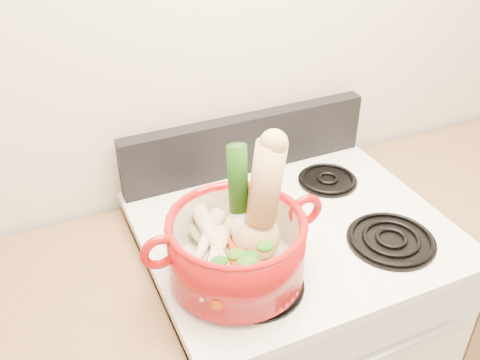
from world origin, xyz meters
name	(u,v)px	position (x,y,z in m)	size (l,w,h in m)	color
wall_back	(240,54)	(0.00, 1.75, 1.30)	(3.50, 0.02, 2.60)	silver
stove_body	(285,347)	(0.00, 1.40, 0.46)	(0.76, 0.65, 0.92)	silver
cooktop	(294,229)	(0.00, 1.40, 0.93)	(0.78, 0.67, 0.03)	silver
control_backsplash	(247,144)	(0.00, 1.70, 1.04)	(0.76, 0.05, 0.18)	black
burner_front_left	(256,283)	(-0.19, 1.24, 0.96)	(0.22, 0.22, 0.02)	black
burner_front_right	(391,239)	(0.19, 1.24, 0.96)	(0.22, 0.22, 0.02)	black
burner_back_left	(208,211)	(-0.19, 1.54, 0.96)	(0.17, 0.17, 0.02)	black
burner_back_right	(328,179)	(0.19, 1.54, 0.96)	(0.17, 0.17, 0.02)	black
dutch_oven	(236,248)	(-0.22, 1.28, 1.04)	(0.31, 0.31, 0.15)	#960A0B
pot_handle_left	(160,252)	(-0.39, 1.28, 1.10)	(0.09, 0.09, 0.02)	#960A0B
pot_handle_right	(305,210)	(-0.05, 1.28, 1.10)	(0.09, 0.09, 0.02)	#960A0B
squash	(257,204)	(-0.17, 1.29, 1.14)	(0.12, 0.12, 0.29)	tan
leek	(240,202)	(-0.20, 1.31, 1.14)	(0.04, 0.04, 0.29)	white
ginger	(221,229)	(-0.21, 1.38, 1.02)	(0.08, 0.06, 0.05)	tan
parsnip_0	(210,246)	(-0.26, 1.33, 1.02)	(0.04, 0.04, 0.21)	beige
parsnip_1	(203,260)	(-0.30, 1.29, 1.02)	(0.04, 0.04, 0.18)	beige
parsnip_2	(226,248)	(-0.24, 1.30, 1.03)	(0.04, 0.04, 0.18)	beige
parsnip_3	(213,263)	(-0.29, 1.26, 1.04)	(0.04, 0.04, 0.19)	#F1E9C4
parsnip_4	(203,245)	(-0.29, 1.31, 1.05)	(0.04, 0.04, 0.21)	beige
parsnip_5	(214,240)	(-0.26, 1.31, 1.06)	(0.05, 0.05, 0.25)	beige
carrot_0	(236,270)	(-0.24, 1.24, 1.02)	(0.04, 0.04, 0.18)	#C8600A
carrot_1	(223,283)	(-0.28, 1.21, 1.02)	(0.03, 0.03, 0.13)	#D34A0A
carrot_2	(252,254)	(-0.19, 1.26, 1.03)	(0.03, 0.03, 0.16)	#D23F0A
carrot_3	(236,262)	(-0.23, 1.25, 1.04)	(0.03, 0.03, 0.14)	#D73E0A
carrot_4	(237,260)	(-0.23, 1.24, 1.04)	(0.03, 0.03, 0.16)	red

